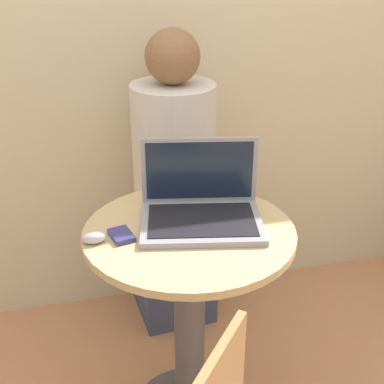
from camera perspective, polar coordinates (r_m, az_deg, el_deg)
back_wall at (r=2.21m, az=-5.51°, el=18.44°), size 7.00×0.05×2.60m
round_table at (r=1.77m, az=-0.27°, el=-11.45°), size 0.65×0.65×0.77m
laptop at (r=1.65m, az=0.96°, el=-1.55°), size 0.42×0.34×0.24m
cell_phone at (r=1.59m, az=-7.52°, el=-4.68°), size 0.08×0.10×0.02m
computer_mouse at (r=1.57m, az=-10.45°, el=-4.82°), size 0.07×0.04×0.04m
person_seated at (r=2.28m, az=-2.23°, el=-1.33°), size 0.35×0.52×1.28m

